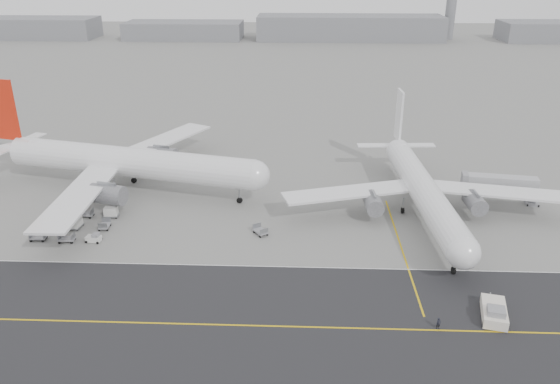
{
  "coord_description": "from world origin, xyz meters",
  "views": [
    {
      "loc": [
        11.97,
        -80.01,
        47.63
      ],
      "look_at": [
        8.25,
        12.0,
        7.33
      ],
      "focal_mm": 35.0,
      "sensor_mm": 36.0,
      "label": 1
    }
  ],
  "objects_px": {
    "ground_crew_a": "(438,324)",
    "jet_bridge": "(501,184)",
    "control_tower": "(451,11)",
    "airliner_b": "(422,188)",
    "airliner_a": "(124,162)",
    "pushback_tug": "(494,312)"
  },
  "relations": [
    {
      "from": "control_tower",
      "to": "jet_bridge",
      "type": "distance_m",
      "value": 244.44
    },
    {
      "from": "control_tower",
      "to": "ground_crew_a",
      "type": "height_order",
      "value": "control_tower"
    },
    {
      "from": "ground_crew_a",
      "to": "airliner_b",
      "type": "bearing_deg",
      "value": 68.65
    },
    {
      "from": "airliner_a",
      "to": "pushback_tug",
      "type": "height_order",
      "value": "airliner_a"
    },
    {
      "from": "control_tower",
      "to": "jet_bridge",
      "type": "relative_size",
      "value": 1.95
    },
    {
      "from": "jet_bridge",
      "to": "airliner_a",
      "type": "bearing_deg",
      "value": -173.91
    },
    {
      "from": "pushback_tug",
      "to": "airliner_b",
      "type": "bearing_deg",
      "value": 109.56
    },
    {
      "from": "pushback_tug",
      "to": "ground_crew_a",
      "type": "distance_m",
      "value": 8.9
    },
    {
      "from": "control_tower",
      "to": "jet_bridge",
      "type": "height_order",
      "value": "control_tower"
    },
    {
      "from": "airliner_a",
      "to": "ground_crew_a",
      "type": "height_order",
      "value": "airliner_a"
    },
    {
      "from": "airliner_a",
      "to": "pushback_tug",
      "type": "relative_size",
      "value": 7.18
    },
    {
      "from": "control_tower",
      "to": "ground_crew_a",
      "type": "relative_size",
      "value": 17.49
    },
    {
      "from": "ground_crew_a",
      "to": "pushback_tug",
      "type": "bearing_deg",
      "value": 3.86
    },
    {
      "from": "airliner_b",
      "to": "airliner_a",
      "type": "bearing_deg",
      "value": 168.04
    },
    {
      "from": "airliner_b",
      "to": "pushback_tug",
      "type": "bearing_deg",
      "value": -86.43
    },
    {
      "from": "pushback_tug",
      "to": "ground_crew_a",
      "type": "relative_size",
      "value": 5.07
    },
    {
      "from": "airliner_b",
      "to": "jet_bridge",
      "type": "distance_m",
      "value": 18.67
    },
    {
      "from": "control_tower",
      "to": "airliner_b",
      "type": "relative_size",
      "value": 0.56
    },
    {
      "from": "ground_crew_a",
      "to": "jet_bridge",
      "type": "bearing_deg",
      "value": 48.53
    },
    {
      "from": "control_tower",
      "to": "ground_crew_a",
      "type": "xyz_separation_m",
      "value": [
        -68.69,
        -282.66,
        -15.36
      ]
    },
    {
      "from": "control_tower",
      "to": "airliner_a",
      "type": "relative_size",
      "value": 0.48
    },
    {
      "from": "control_tower",
      "to": "airliner_a",
      "type": "xyz_separation_m",
      "value": [
        -126.13,
        -236.33,
        -9.7
      ]
    }
  ]
}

